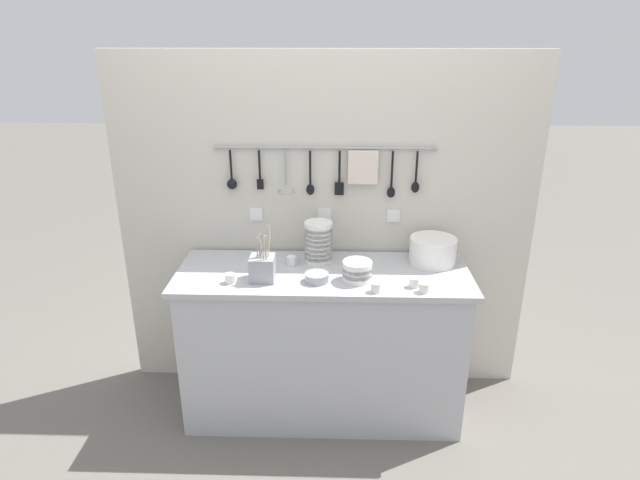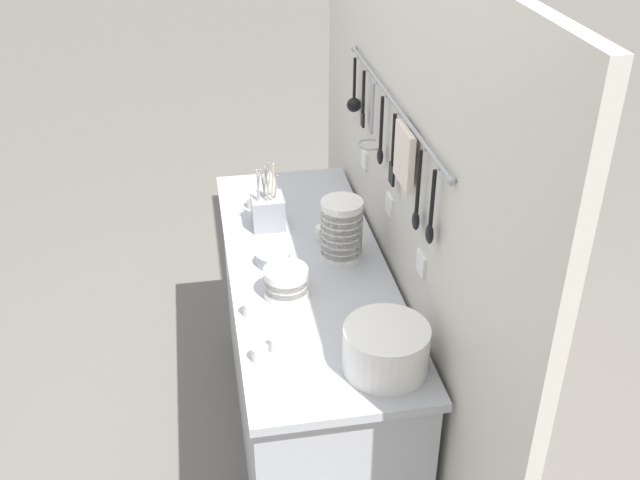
{
  "view_description": "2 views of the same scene",
  "coord_description": "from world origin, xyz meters",
  "px_view_note": "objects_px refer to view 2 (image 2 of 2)",
  "views": [
    {
      "loc": [
        0.06,
        -2.53,
        2.02
      ],
      "look_at": [
        -0.02,
        -0.0,
        1.03
      ],
      "focal_mm": 30.0,
      "sensor_mm": 36.0,
      "label": 1
    },
    {
      "loc": [
        2.2,
        -0.34,
        2.29
      ],
      "look_at": [
        0.07,
        0.03,
        1.0
      ],
      "focal_mm": 42.0,
      "sensor_mm": 36.0,
      "label": 2
    }
  ],
  "objects_px": {
    "plate_stack": "(386,349)",
    "cup_back_right": "(253,202)",
    "steel_mixing_bowl": "(273,258)",
    "cup_front_left": "(251,308)",
    "bowl_stack_back_corner": "(342,230)",
    "cup_centre": "(260,354)",
    "cup_mid_row": "(322,233)",
    "cutlery_caddy": "(268,211)",
    "bowl_stack_short_front": "(286,282)",
    "cup_back_left": "(277,343)"
  },
  "relations": [
    {
      "from": "cup_back_left",
      "to": "cup_centre",
      "type": "height_order",
      "value": "same"
    },
    {
      "from": "cutlery_caddy",
      "to": "cup_back_left",
      "type": "bearing_deg",
      "value": -4.5
    },
    {
      "from": "steel_mixing_bowl",
      "to": "cup_mid_row",
      "type": "bearing_deg",
      "value": 125.55
    },
    {
      "from": "cup_centre",
      "to": "cup_front_left",
      "type": "distance_m",
      "value": 0.23
    },
    {
      "from": "bowl_stack_short_front",
      "to": "cup_centre",
      "type": "distance_m",
      "value": 0.34
    },
    {
      "from": "bowl_stack_short_front",
      "to": "steel_mixing_bowl",
      "type": "height_order",
      "value": "bowl_stack_short_front"
    },
    {
      "from": "bowl_stack_short_front",
      "to": "cup_back_right",
      "type": "distance_m",
      "value": 0.63
    },
    {
      "from": "bowl_stack_short_front",
      "to": "cup_back_right",
      "type": "height_order",
      "value": "bowl_stack_short_front"
    },
    {
      "from": "cup_front_left",
      "to": "steel_mixing_bowl",
      "type": "bearing_deg",
      "value": 159.63
    },
    {
      "from": "bowl_stack_back_corner",
      "to": "cup_front_left",
      "type": "xyz_separation_m",
      "value": [
        0.29,
        -0.35,
        -0.09
      ]
    },
    {
      "from": "cup_mid_row",
      "to": "cutlery_caddy",
      "type": "bearing_deg",
      "value": -124.55
    },
    {
      "from": "cutlery_caddy",
      "to": "cup_centre",
      "type": "xyz_separation_m",
      "value": [
        0.79,
        -0.11,
        -0.04
      ]
    },
    {
      "from": "cutlery_caddy",
      "to": "cup_back_left",
      "type": "distance_m",
      "value": 0.75
    },
    {
      "from": "cup_mid_row",
      "to": "plate_stack",
      "type": "bearing_deg",
      "value": 3.89
    },
    {
      "from": "bowl_stack_back_corner",
      "to": "cup_back_right",
      "type": "xyz_separation_m",
      "value": [
        -0.43,
        -0.27,
        -0.09
      ]
    },
    {
      "from": "steel_mixing_bowl",
      "to": "cup_front_left",
      "type": "distance_m",
      "value": 0.31
    },
    {
      "from": "cup_back_left",
      "to": "cup_front_left",
      "type": "relative_size",
      "value": 1.0
    },
    {
      "from": "bowl_stack_back_corner",
      "to": "bowl_stack_short_front",
      "type": "bearing_deg",
      "value": -48.27
    },
    {
      "from": "steel_mixing_bowl",
      "to": "cup_centre",
      "type": "height_order",
      "value": "cup_centre"
    },
    {
      "from": "steel_mixing_bowl",
      "to": "cup_back_right",
      "type": "xyz_separation_m",
      "value": [
        -0.43,
        -0.03,
        0.0
      ]
    },
    {
      "from": "cup_front_left",
      "to": "cup_back_left",
      "type": "bearing_deg",
      "value": 17.87
    },
    {
      "from": "steel_mixing_bowl",
      "to": "cup_front_left",
      "type": "height_order",
      "value": "cup_front_left"
    },
    {
      "from": "cup_back_right",
      "to": "cup_mid_row",
      "type": "bearing_deg",
      "value": 38.4
    },
    {
      "from": "bowl_stack_short_front",
      "to": "plate_stack",
      "type": "relative_size",
      "value": 0.59
    },
    {
      "from": "bowl_stack_short_front",
      "to": "cup_mid_row",
      "type": "xyz_separation_m",
      "value": [
        -0.35,
        0.18,
        -0.03
      ]
    },
    {
      "from": "cup_back_left",
      "to": "bowl_stack_short_front",
      "type": "bearing_deg",
      "value": 166.82
    },
    {
      "from": "cup_front_left",
      "to": "cup_back_right",
      "type": "distance_m",
      "value": 0.72
    },
    {
      "from": "cutlery_caddy",
      "to": "cup_mid_row",
      "type": "height_order",
      "value": "cutlery_caddy"
    },
    {
      "from": "cup_centre",
      "to": "cup_back_right",
      "type": "bearing_deg",
      "value": 175.55
    },
    {
      "from": "cup_mid_row",
      "to": "steel_mixing_bowl",
      "type": "bearing_deg",
      "value": -54.45
    },
    {
      "from": "steel_mixing_bowl",
      "to": "cutlery_caddy",
      "type": "xyz_separation_m",
      "value": [
        -0.27,
        0.01,
        0.04
      ]
    },
    {
      "from": "plate_stack",
      "to": "bowl_stack_short_front",
      "type": "bearing_deg",
      "value": -150.59
    },
    {
      "from": "cup_back_left",
      "to": "cup_mid_row",
      "type": "distance_m",
      "value": 0.67
    },
    {
      "from": "plate_stack",
      "to": "cup_back_right",
      "type": "relative_size",
      "value": 4.96
    },
    {
      "from": "bowl_stack_back_corner",
      "to": "cup_mid_row",
      "type": "height_order",
      "value": "bowl_stack_back_corner"
    },
    {
      "from": "cup_centre",
      "to": "cup_mid_row",
      "type": "distance_m",
      "value": 0.73
    },
    {
      "from": "plate_stack",
      "to": "cutlery_caddy",
      "type": "height_order",
      "value": "cutlery_caddy"
    },
    {
      "from": "bowl_stack_back_corner",
      "to": "cup_mid_row",
      "type": "relative_size",
      "value": 4.53
    },
    {
      "from": "plate_stack",
      "to": "cup_mid_row",
      "type": "bearing_deg",
      "value": -176.11
    },
    {
      "from": "bowl_stack_back_corner",
      "to": "cup_centre",
      "type": "bearing_deg",
      "value": -33.87
    },
    {
      "from": "bowl_stack_short_front",
      "to": "plate_stack",
      "type": "xyz_separation_m",
      "value": [
        0.41,
        0.23,
        0.02
      ]
    },
    {
      "from": "bowl_stack_short_front",
      "to": "bowl_stack_back_corner",
      "type": "bearing_deg",
      "value": 131.73
    },
    {
      "from": "cup_back_right",
      "to": "bowl_stack_back_corner",
      "type": "bearing_deg",
      "value": 32.43
    },
    {
      "from": "cutlery_caddy",
      "to": "steel_mixing_bowl",
      "type": "bearing_deg",
      "value": -2.87
    },
    {
      "from": "cup_back_right",
      "to": "cutlery_caddy",
      "type": "bearing_deg",
      "value": 14.53
    },
    {
      "from": "cup_back_left",
      "to": "cup_back_right",
      "type": "bearing_deg",
      "value": 178.87
    },
    {
      "from": "cup_front_left",
      "to": "cup_mid_row",
      "type": "distance_m",
      "value": 0.53
    },
    {
      "from": "bowl_stack_short_front",
      "to": "cup_back_left",
      "type": "relative_size",
      "value": 2.94
    },
    {
      "from": "bowl_stack_back_corner",
      "to": "cup_mid_row",
      "type": "xyz_separation_m",
      "value": [
        -0.14,
        -0.05,
        -0.09
      ]
    },
    {
      "from": "bowl_stack_short_front",
      "to": "cup_front_left",
      "type": "relative_size",
      "value": 2.94
    }
  ]
}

